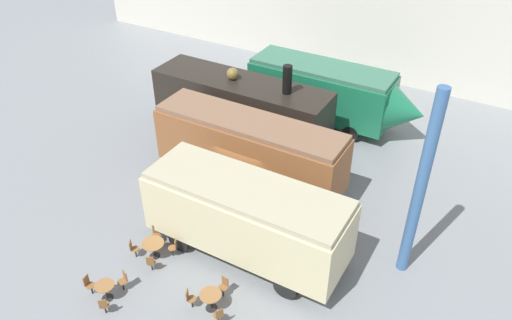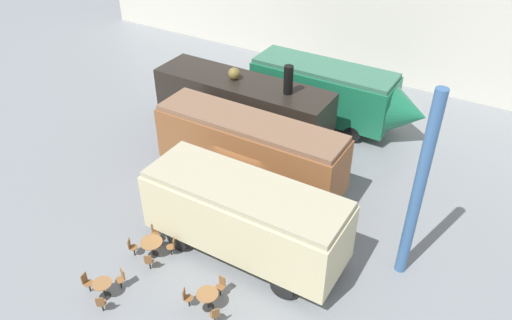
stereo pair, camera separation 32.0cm
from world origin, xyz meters
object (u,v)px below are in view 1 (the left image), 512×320
Objects in this scene: streamlined_locomotive at (333,92)px; steam_locomotive at (241,103)px; visitor_person at (286,215)px; passenger_coach_wooden at (249,147)px; passenger_coach_vintage at (247,215)px; cafe_table_near at (211,298)px; cafe_table_far at (105,289)px; cafe_chair_0 at (190,298)px; cafe_table_mid at (153,246)px.

steam_locomotive reaches higher than streamlined_locomotive.
passenger_coach_wooden is at bearing 144.95° from visitor_person.
passenger_coach_vintage reaches higher than cafe_table_near.
cafe_chair_0 reaches higher than cafe_table_far.
passenger_coach_wooden is 11.31× the size of cafe_table_near.
streamlined_locomotive is 6.17× the size of visitor_person.
visitor_person is (3.07, -2.15, -1.26)m from passenger_coach_wooden.
passenger_coach_vintage is 2.32m from visitor_person.
cafe_table_near is (0.36, -3.19, -1.40)m from passenger_coach_vintage.
streamlined_locomotive is at bearing 82.16° from cafe_table_far.
streamlined_locomotive is 1.02× the size of steam_locomotive.
visitor_person is at bearing 84.72° from cafe_table_near.
passenger_coach_vintage is 9.43× the size of cafe_chair_0.
steam_locomotive is 1.19× the size of passenger_coach_vintage.
steam_locomotive reaches higher than cafe_table_mid.
steam_locomotive is 4.21m from passenger_coach_wooden.
passenger_coach_wooden is at bearing 83.21° from cafe_table_far.
streamlined_locomotive reaches higher than cafe_chair_0.
passenger_coach_wooden is 6.43m from cafe_table_mid.
visitor_person is at bearing -44.88° from steam_locomotive.
passenger_coach_wooden is 1.12× the size of passenger_coach_vintage.
cafe_table_mid is at bearing -98.26° from passenger_coach_wooden.
cafe_table_near is at bearing 0.00° from cafe_chair_0.
streamlined_locomotive reaches higher than cafe_table_near.
passenger_coach_vintage reaches higher than cafe_table_far.
passenger_coach_wooden is at bearing -99.08° from streamlined_locomotive.
steam_locomotive is 7.96m from visitor_person.
cafe_table_far is (-3.64, -1.57, -0.04)m from cafe_table_near.
passenger_coach_wooden reaches higher than visitor_person.
steam_locomotive is 6.06× the size of visitor_person.
cafe_table_far is (-1.04, -8.77, -1.59)m from passenger_coach_wooden.
cafe_chair_0 is at bearing -102.28° from visitor_person.
cafe_chair_0 is at bearing -75.88° from passenger_coach_wooden.
streamlined_locomotive reaches higher than cafe_table_mid.
steam_locomotive is at bearing 96.82° from cafe_table_far.
streamlined_locomotive is 11.46× the size of cafe_chair_0.
cafe_table_far is 7.80m from visitor_person.
cafe_table_far is at bearing -93.26° from cafe_table_mid.
cafe_table_near is at bearing -95.28° from visitor_person.
passenger_coach_vintage reaches higher than visitor_person.
streamlined_locomotive is at bearing 95.36° from passenger_coach_vintage.
cafe_table_far is at bearing 177.47° from cafe_chair_0.
streamlined_locomotive reaches higher than cafe_table_far.
steam_locomotive is 8.79m from passenger_coach_vintage.
cafe_table_mid is 5.66m from visitor_person.
visitor_person is (4.11, 6.62, 0.34)m from cafe_table_far.
passenger_coach_wooden is (-1.17, -7.34, 0.12)m from streamlined_locomotive.
cafe_table_mid is (-3.50, 1.02, 0.01)m from cafe_table_near.
cafe_table_mid is (-2.07, -13.53, -1.42)m from streamlined_locomotive.
cafe_table_far is at bearing -124.64° from passenger_coach_vintage.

